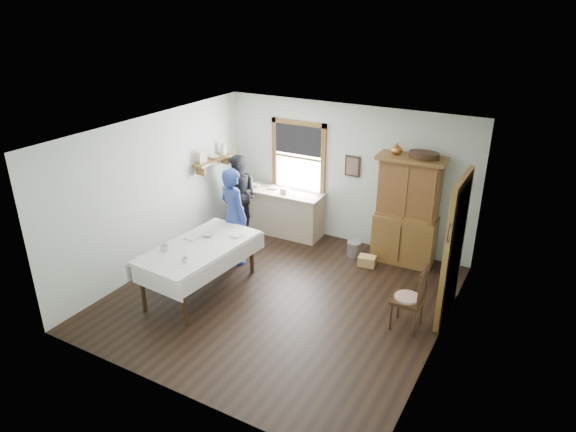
{
  "coord_description": "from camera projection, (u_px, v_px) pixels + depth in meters",
  "views": [
    {
      "loc": [
        3.59,
        -6.14,
        4.51
      ],
      "look_at": [
        -0.02,
        0.3,
        1.31
      ],
      "focal_mm": 32.0,
      "sensor_mm": 36.0,
      "label": 1
    }
  ],
  "objects": [
    {
      "name": "table_cup_b",
      "position": [
        185.0,
        260.0,
        7.66
      ],
      "size": [
        0.12,
        0.12,
        0.08
      ],
      "primitive_type": "imported",
      "rotation": [
        0.0,
        0.0,
        -0.38
      ],
      "color": "silver",
      "rests_on": "dining_table"
    },
    {
      "name": "rug_beater",
      "position": [
        451.0,
        224.0,
        6.78
      ],
      "size": [
        0.01,
        0.27,
        0.27
      ],
      "primitive_type": "torus",
      "rotation": [
        0.0,
        1.57,
        0.0
      ],
      "color": "black",
      "rests_on": "room"
    },
    {
      "name": "doorway",
      "position": [
        455.0,
        246.0,
        7.44
      ],
      "size": [
        0.09,
        1.14,
        2.22
      ],
      "color": "#493C34",
      "rests_on": "room"
    },
    {
      "name": "shelf_bowl",
      "position": [
        214.0,
        157.0,
        9.99
      ],
      "size": [
        0.22,
        0.22,
        0.05
      ],
      "primitive_type": "imported",
      "color": "silver",
      "rests_on": "wall_shelf"
    },
    {
      "name": "counter_book",
      "position": [
        269.0,
        187.0,
        10.41
      ],
      "size": [
        0.22,
        0.26,
        0.02
      ],
      "primitive_type": "imported",
      "rotation": [
        0.0,
        0.0,
        0.28
      ],
      "color": "brown",
      "rests_on": "work_counter"
    },
    {
      "name": "table_bowl",
      "position": [
        208.0,
        235.0,
        8.52
      ],
      "size": [
        0.25,
        0.25,
        0.05
      ],
      "primitive_type": "imported",
      "rotation": [
        0.0,
        0.0,
        0.37
      ],
      "color": "silver",
      "rests_on": "dining_table"
    },
    {
      "name": "room",
      "position": [
        280.0,
        221.0,
        7.78
      ],
      "size": [
        5.01,
        5.01,
        2.7
      ],
      "color": "black",
      "rests_on": "ground"
    },
    {
      "name": "window",
      "position": [
        298.0,
        153.0,
        10.09
      ],
      "size": [
        1.18,
        0.07,
        1.48
      ],
      "color": "white",
      "rests_on": "room"
    },
    {
      "name": "counter_bowl",
      "position": [
        256.0,
        185.0,
        10.45
      ],
      "size": [
        0.21,
        0.21,
        0.06
      ],
      "primitive_type": "imported",
      "rotation": [
        0.0,
        0.0,
        -0.14
      ],
      "color": "silver",
      "rests_on": "work_counter"
    },
    {
      "name": "pail",
      "position": [
        354.0,
        249.0,
        9.58
      ],
      "size": [
        0.31,
        0.31,
        0.28
      ],
      "primitive_type": "cube",
      "rotation": [
        0.0,
        0.0,
        -0.23
      ],
      "color": "#989BA0",
      "rests_on": "room"
    },
    {
      "name": "framed_picture",
      "position": [
        352.0,
        166.0,
        9.61
      ],
      "size": [
        0.3,
        0.04,
        0.4
      ],
      "primitive_type": "cube",
      "color": "#382213",
      "rests_on": "room"
    },
    {
      "name": "china_hutch",
      "position": [
        407.0,
        211.0,
        9.06
      ],
      "size": [
        1.19,
        0.6,
        1.99
      ],
      "primitive_type": "cube",
      "rotation": [
        0.0,
        0.0,
        0.04
      ],
      "color": "brown",
      "rests_on": "room"
    },
    {
      "name": "dining_table",
      "position": [
        200.0,
        268.0,
        8.35
      ],
      "size": [
        1.23,
        2.13,
        0.82
      ],
      "primitive_type": "cube",
      "rotation": [
        0.0,
        0.0,
        -0.08
      ],
      "color": "silver",
      "rests_on": "room"
    },
    {
      "name": "wicker_basket",
      "position": [
        367.0,
        261.0,
        9.25
      ],
      "size": [
        0.33,
        0.26,
        0.18
      ],
      "primitive_type": "cube",
      "rotation": [
        0.0,
        0.0,
        0.14
      ],
      "color": "tan",
      "rests_on": "room"
    },
    {
      "name": "woman_blue",
      "position": [
        234.0,
        220.0,
        9.13
      ],
      "size": [
        0.71,
        0.59,
        1.66
      ],
      "primitive_type": "imported",
      "rotation": [
        0.0,
        0.0,
        2.78
      ],
      "color": "navy",
      "rests_on": "room"
    },
    {
      "name": "figure_dark",
      "position": [
        240.0,
        198.0,
        10.3
      ],
      "size": [
        0.81,
        0.67,
        1.5
      ],
      "primitive_type": "imported",
      "rotation": [
        0.0,
        0.0,
        -0.15
      ],
      "color": "black",
      "rests_on": "room"
    },
    {
      "name": "table_cup_a",
      "position": [
        164.0,
        248.0,
        8.02
      ],
      "size": [
        0.12,
        0.12,
        0.09
      ],
      "primitive_type": "imported",
      "rotation": [
        0.0,
        0.0,
        0.06
      ],
      "color": "silver",
      "rests_on": "dining_table"
    },
    {
      "name": "work_counter",
      "position": [
        284.0,
        213.0,
        10.37
      ],
      "size": [
        1.6,
        0.64,
        0.91
      ],
      "primitive_type": "cube",
      "rotation": [
        0.0,
        0.0,
        0.02
      ],
      "color": "tan",
      "rests_on": "room"
    },
    {
      "name": "spindle_chair",
      "position": [
        408.0,
        297.0,
        7.37
      ],
      "size": [
        0.49,
        0.49,
        1.02
      ],
      "primitive_type": "cube",
      "rotation": [
        0.0,
        0.0,
        0.05
      ],
      "color": "#382213",
      "rests_on": "room"
    },
    {
      "name": "wall_shelf",
      "position": [
        214.0,
        158.0,
        9.99
      ],
      "size": [
        0.24,
        1.0,
        0.44
      ],
      "color": "brown",
      "rests_on": "room"
    }
  ]
}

